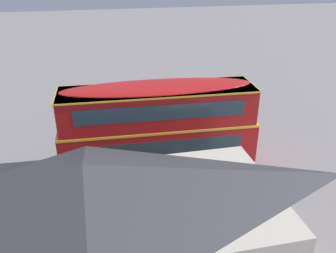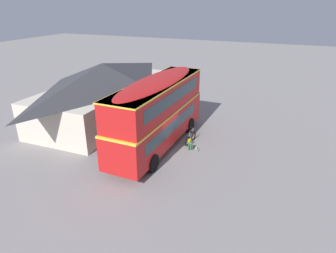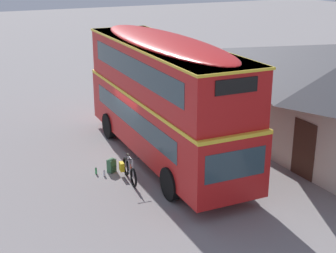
{
  "view_description": "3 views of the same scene",
  "coord_description": "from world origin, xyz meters",
  "views": [
    {
      "loc": [
        3.64,
        17.62,
        10.82
      ],
      "look_at": [
        0.09,
        -0.27,
        1.94
      ],
      "focal_mm": 38.84,
      "sensor_mm": 36.0,
      "label": 1
    },
    {
      "loc": [
        -16.02,
        -7.2,
        9.37
      ],
      "look_at": [
        0.47,
        -0.29,
        1.72
      ],
      "focal_mm": 31.47,
      "sensor_mm": 36.0,
      "label": 2
    },
    {
      "loc": [
        16.8,
        -7.06,
        7.47
      ],
      "look_at": [
        2.67,
        -0.15,
        2.04
      ],
      "focal_mm": 52.22,
      "sensor_mm": 36.0,
      "label": 3
    }
  ],
  "objects": [
    {
      "name": "double_decker_bus",
      "position": [
        0.79,
        0.58,
        2.64
      ],
      "size": [
        10.34,
        2.84,
        4.79
      ],
      "color": "black",
      "rests_on": "ground"
    },
    {
      "name": "water_bottle_green_metal",
      "position": [
        0.99,
        -2.26,
        0.12
      ],
      "size": [
        0.07,
        0.07,
        0.26
      ],
      "color": "green",
      "rests_on": "ground"
    },
    {
      "name": "ground_plane",
      "position": [
        0.0,
        0.0,
        0.0
      ],
      "size": [
        120.0,
        120.0,
        0.0
      ],
      "primitive_type": "plane",
      "color": "gray"
    },
    {
      "name": "pub_building",
      "position": [
        4.4,
        7.32,
        2.36
      ],
      "size": [
        14.23,
        6.63,
        4.61
      ],
      "color": "beige",
      "rests_on": "ground"
    },
    {
      "name": "touring_bicycle",
      "position": [
        2.0,
        -1.38,
        0.37
      ],
      "size": [
        1.69,
        0.46,
        1.02
      ],
      "color": "black",
      "rests_on": "ground"
    },
    {
      "name": "backpack_on_ground",
      "position": [
        1.07,
        -1.68,
        0.28
      ],
      "size": [
        0.34,
        0.36,
        0.54
      ],
      "color": "#386642",
      "rests_on": "ground"
    },
    {
      "name": "water_bottle_clear_plastic",
      "position": [
        1.29,
        -2.05,
        0.1
      ],
      "size": [
        0.07,
        0.07,
        0.22
      ],
      "color": "silver",
      "rests_on": "ground"
    }
  ]
}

